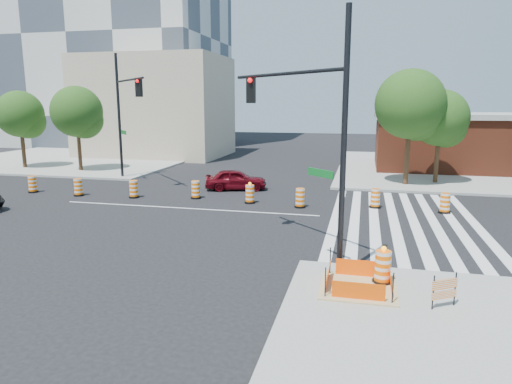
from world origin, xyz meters
TOP-DOWN VIEW (x-y plane):
  - ground at (0.00, 0.00)m, footprint 120.00×120.00m
  - sidewalk_ne at (18.00, 18.00)m, footprint 22.00×22.00m
  - sidewalk_nw at (-18.00, 18.00)m, footprint 22.00×22.00m
  - crosswalk_east at (10.95, 0.00)m, footprint 6.75×13.50m
  - lane_centerline at (0.00, 0.00)m, footprint 14.00×0.12m
  - excavation_pit at (9.00, -9.00)m, footprint 2.20×2.20m
  - brick_storefront at (18.00, 18.00)m, footprint 16.50×8.50m
  - beige_midrise at (-12.00, 22.00)m, footprint 14.00×10.00m
  - red_coupe at (1.13, 5.59)m, footprint 4.16×2.58m
  - signal_pole_se at (7.12, -6.53)m, footprint 4.62×4.32m
  - signal_pole_nw at (-6.96, 6.62)m, footprint 4.58×4.93m
  - pit_drum at (9.68, -8.45)m, footprint 0.60×0.60m
  - barricade at (11.21, -9.77)m, footprint 0.69×0.46m
  - tree_north_a at (-18.46, 10.37)m, footprint 3.77×3.77m
  - tree_north_b at (-12.96, 10.02)m, footprint 3.96×3.96m
  - tree_north_c at (11.80, 9.47)m, footprint 4.48×4.48m
  - tree_north_d at (13.83, 10.62)m, footprint 3.73×3.73m
  - median_drum_0 at (-10.86, 1.84)m, footprint 0.60×0.60m
  - median_drum_1 at (-7.50, 1.60)m, footprint 0.60×0.60m
  - median_drum_2 at (-4.01, 1.84)m, footprint 0.60×0.60m
  - median_drum_3 at (-0.41, 2.50)m, footprint 0.60×0.60m
  - median_drum_4 at (2.95, 2.01)m, footprint 0.60×0.60m
  - median_drum_5 at (5.80, 1.60)m, footprint 0.60×0.60m
  - median_drum_6 at (9.68, 2.44)m, footprint 0.60×0.60m
  - median_drum_7 at (13.07, 2.04)m, footprint 0.60×0.60m

SIDE VIEW (x-z plane):
  - ground at x=0.00m, z-range 0.00..0.00m
  - lane_centerline at x=0.00m, z-range 0.00..0.01m
  - crosswalk_east at x=10.95m, z-range 0.00..0.01m
  - sidewalk_ne at x=18.00m, z-range 0.00..0.15m
  - sidewalk_nw at x=-18.00m, z-range 0.00..0.15m
  - excavation_pit at x=9.00m, z-range -0.23..0.67m
  - median_drum_0 at x=-10.86m, z-range -0.03..0.99m
  - median_drum_1 at x=-7.50m, z-range -0.03..0.99m
  - median_drum_2 at x=-4.01m, z-range -0.03..0.99m
  - median_drum_3 at x=-0.41m, z-range -0.03..0.99m
  - median_drum_5 at x=5.80m, z-range -0.03..0.99m
  - median_drum_6 at x=9.68m, z-range -0.03..0.99m
  - median_drum_7 at x=13.07m, z-range -0.03..0.99m
  - median_drum_4 at x=2.95m, z-range -0.10..1.08m
  - pit_drum at x=9.68m, z-range 0.05..1.22m
  - red_coupe at x=1.13m, z-range 0.00..1.32m
  - barricade at x=11.21m, z-range 0.20..1.14m
  - brick_storefront at x=18.00m, z-range 0.02..4.62m
  - tree_north_d at x=13.83m, z-range 1.09..7.42m
  - tree_north_a at x=-18.46m, z-range 1.10..7.51m
  - tree_north_b at x=-12.96m, z-range 1.16..7.90m
  - beige_midrise at x=-12.00m, z-range 0.00..10.00m
  - signal_pole_se at x=7.12m, z-range 0.92..9.10m
  - tree_north_c at x=11.80m, z-range 1.31..8.91m
  - signal_pole_nw at x=-6.96m, z-range 0.97..9.67m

